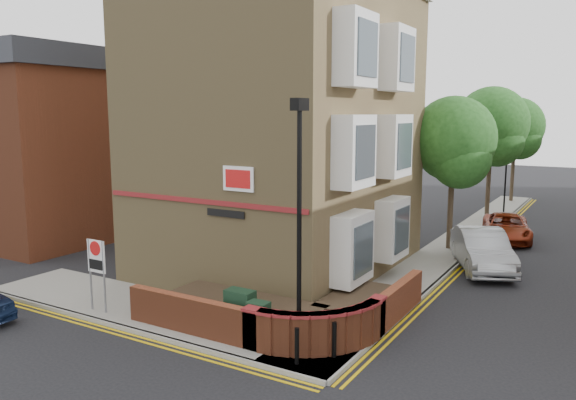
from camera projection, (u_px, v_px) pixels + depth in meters
The scene contains 22 objects.
ground at pixel (220, 356), 14.13m from camera, with size 120.00×120.00×0.00m, color black.
pavement_corner at pixel (159, 311), 17.16m from camera, with size 13.00×3.00×0.12m, color gray.
pavement_main at pixel (460, 241), 26.70m from camera, with size 2.00×32.00×0.12m, color gray.
kerb_side at pixel (122, 327), 15.89m from camera, with size 13.00×0.15×0.12m, color gray.
kerb_main_near at pixel (481, 243), 26.19m from camera, with size 0.15×32.00×0.12m, color gray.
yellow_lines_side at pixel (115, 332), 15.68m from camera, with size 13.00×0.28×0.01m, color gold.
yellow_lines_main at pixel (487, 245), 26.07m from camera, with size 0.28×32.00×0.01m, color gold.
corner_building at pixel (286, 109), 21.41m from camera, with size 8.95×10.40×13.60m.
garden_wall at pixel (273, 325), 16.25m from camera, with size 6.80×6.00×1.20m, color brown, non-canonical shape.
lamppost at pixel (299, 225), 13.83m from camera, with size 0.25×0.50×6.30m.
utility_cabinet_large at pixel (240, 311), 15.27m from camera, with size 0.80×0.45×1.20m, color #15311C.
utility_cabinet_small at pixel (258, 322), 14.62m from camera, with size 0.55×0.40×1.10m, color #15311C.
bollard_near at pixel (297, 346), 13.37m from camera, with size 0.11×0.11×0.90m, color black.
bollard_far at pixel (334, 340), 13.75m from camera, with size 0.11×0.11×0.90m, color black.
zone_sign at pixel (96, 262), 16.83m from camera, with size 0.72×0.07×2.20m.
side_building at pixel (76, 144), 27.81m from camera, with size 6.40×10.40×9.00m.
tree_near at pixel (454, 145), 24.32m from camera, with size 3.64×3.65×6.70m.
tree_mid at pixel (491, 129), 31.04m from camera, with size 4.03×4.03×7.42m.
tree_far at pixel (515, 130), 37.88m from camera, with size 3.81×3.81×7.00m.
traffic_light_assembly at pixel (506, 168), 33.72m from camera, with size 0.20×0.16×4.20m.
silver_car_near at pixel (482, 250), 21.88m from camera, with size 1.67×4.79×1.58m, color gray.
red_car_main at pixel (506, 227), 26.99m from camera, with size 2.08×4.51×1.25m, color maroon.
Camera 1 is at (8.30, -10.60, 6.06)m, focal length 35.00 mm.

